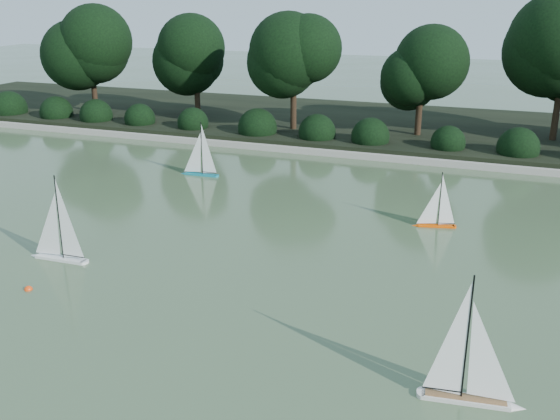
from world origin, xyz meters
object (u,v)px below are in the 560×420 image
sailboat_white_b (475,383)px  sailboat_teal (198,166)px  sailboat_orange (433,218)px  race_buoy (28,290)px  sailboat_white_a (55,246)px

sailboat_white_b → sailboat_teal: 10.66m
sailboat_white_b → sailboat_teal: bearing=135.0°
sailboat_white_b → sailboat_orange: (-1.21, 5.78, -0.07)m
sailboat_teal → race_buoy: 7.02m
sailboat_orange → sailboat_white_a: bearing=-146.6°
sailboat_white_a → sailboat_teal: size_ratio=1.11×
sailboat_white_a → sailboat_orange: size_ratio=1.36×
sailboat_white_a → sailboat_white_b: (7.38, -1.71, 0.00)m
sailboat_white_b → sailboat_orange: bearing=101.9°
sailboat_white_b → sailboat_orange: size_ratio=1.38×
sailboat_orange → race_buoy: size_ratio=9.48×
race_buoy → sailboat_orange: bearing=42.2°
sailboat_white_b → sailboat_teal: (-7.54, 7.54, -0.03)m
sailboat_white_b → sailboat_teal: sailboat_white_b is taller
sailboat_white_a → race_buoy: sailboat_white_a is taller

